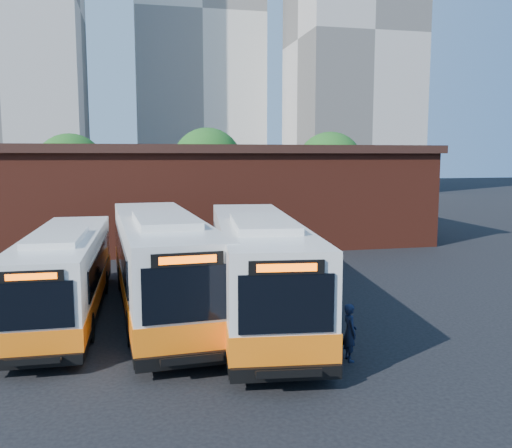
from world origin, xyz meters
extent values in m
plane|color=black|center=(0.00, 0.00, 0.00)|extent=(220.00, 220.00, 0.00)
cube|color=silver|center=(-7.22, 3.48, 1.66)|extent=(2.60, 11.25, 2.66)
cube|color=orange|center=(-7.22, 3.48, 0.89)|extent=(2.65, 11.30, 0.65)
cube|color=black|center=(-7.22, 3.48, 0.42)|extent=(2.64, 11.29, 0.23)
cube|color=black|center=(-7.33, -2.15, 1.91)|extent=(2.03, 0.10, 1.26)
cube|color=black|center=(-7.33, -2.16, 2.69)|extent=(1.59, 0.09, 0.30)
cube|color=#FF5905|center=(-7.33, -2.20, 2.69)|extent=(1.26, 0.04, 0.17)
cube|color=black|center=(-7.33, -2.21, 0.42)|extent=(2.38, 0.18, 0.30)
cube|color=black|center=(-7.33, -2.43, 0.51)|extent=(1.36, 0.38, 0.06)
cube|color=black|center=(-7.34, -2.59, 0.58)|extent=(1.35, 0.06, 0.17)
cube|color=black|center=(-8.42, 3.87, 1.91)|extent=(0.22, 8.74, 0.98)
cube|color=black|center=(-6.00, 3.83, 1.91)|extent=(0.22, 8.74, 0.98)
cube|color=silver|center=(-7.25, 2.08, 3.08)|extent=(1.70, 3.95, 0.21)
cylinder|color=black|center=(-8.36, 0.32, 0.47)|extent=(0.32, 0.94, 0.93)
cylinder|color=black|center=(-6.20, 0.28, 0.47)|extent=(0.32, 0.94, 0.93)
cylinder|color=black|center=(-8.24, 6.49, 0.47)|extent=(0.32, 0.94, 0.93)
cylinder|color=black|center=(-6.08, 6.44, 0.47)|extent=(0.32, 0.94, 0.93)
cube|color=silver|center=(-3.83, 3.48, 1.94)|extent=(3.60, 13.25, 3.11)
cube|color=orange|center=(-3.83, 3.48, 1.04)|extent=(3.66, 13.31, 0.76)
cube|color=black|center=(-3.83, 3.48, 0.49)|extent=(3.65, 13.29, 0.27)
cube|color=black|center=(-3.42, -3.09, 2.24)|extent=(2.37, 0.21, 1.47)
cube|color=black|center=(-3.42, -3.10, 3.14)|extent=(1.86, 0.18, 0.35)
cube|color=#FF5905|center=(-3.42, -3.14, 3.14)|extent=(1.47, 0.11, 0.20)
cube|color=black|center=(-3.42, -3.16, 0.49)|extent=(2.79, 0.33, 0.35)
cube|color=black|center=(-3.40, -3.41, 0.60)|extent=(1.61, 0.51, 0.07)
cube|color=black|center=(-3.39, -3.60, 0.68)|extent=(1.58, 0.14, 0.20)
cube|color=black|center=(-5.28, 3.82, 2.24)|extent=(0.70, 10.20, 1.15)
cube|color=black|center=(-2.44, 4.00, 2.24)|extent=(0.70, 10.20, 1.15)
cube|color=silver|center=(-3.73, 1.84, 3.60)|extent=(2.18, 4.69, 0.24)
cylinder|color=black|center=(-4.86, -0.31, 0.55)|extent=(0.42, 1.11, 1.09)
cylinder|color=black|center=(-2.34, -0.15, 0.55)|extent=(0.42, 1.11, 1.09)
cylinder|color=black|center=(-5.31, 6.88, 0.55)|extent=(0.42, 1.11, 1.09)
cylinder|color=black|center=(-2.79, 7.04, 0.55)|extent=(0.42, 1.11, 1.09)
cube|color=silver|center=(-0.45, 2.02, 1.92)|extent=(4.22, 13.20, 3.08)
cube|color=orange|center=(-0.45, 2.02, 1.03)|extent=(4.28, 13.26, 0.76)
cube|color=black|center=(-0.45, 2.02, 0.49)|extent=(4.27, 13.25, 0.27)
cube|color=black|center=(-1.19, -4.45, 2.22)|extent=(2.34, 0.33, 1.46)
cube|color=black|center=(-1.19, -4.46, 3.11)|extent=(1.83, 0.27, 0.35)
cube|color=#FF5905|center=(-1.20, -4.50, 3.11)|extent=(1.45, 0.19, 0.19)
cube|color=black|center=(-1.20, -4.52, 0.49)|extent=(2.76, 0.46, 0.35)
cube|color=black|center=(-1.23, -4.76, 0.59)|extent=(1.60, 0.59, 0.06)
cube|color=black|center=(-1.25, -4.96, 0.67)|extent=(1.56, 0.22, 0.19)
cube|color=black|center=(-1.80, 2.61, 2.22)|extent=(1.21, 10.06, 1.14)
cube|color=black|center=(1.00, 2.29, 2.22)|extent=(1.21, 10.06, 1.14)
cube|color=silver|center=(-0.63, 0.41, 3.57)|extent=(2.38, 4.72, 0.24)
cylinder|color=black|center=(-2.11, -1.49, 0.54)|extent=(0.47, 1.11, 1.08)
cylinder|color=black|center=(0.37, -1.77, 0.54)|extent=(0.47, 1.11, 1.08)
cylinder|color=black|center=(-1.30, 5.60, 0.54)|extent=(0.47, 1.11, 1.08)
cylinder|color=black|center=(1.19, 5.32, 0.54)|extent=(0.47, 1.11, 1.08)
imported|color=black|center=(1.12, -2.86, 0.82)|extent=(0.41, 0.61, 1.65)
cube|color=#5F2316|center=(0.00, 20.00, 3.00)|extent=(28.00, 12.00, 6.00)
cube|color=black|center=(0.00, 20.00, 6.15)|extent=(28.60, 12.60, 0.50)
cube|color=black|center=(3.00, 13.97, 1.20)|extent=(1.20, 0.08, 2.40)
cylinder|color=#382314|center=(-10.00, 32.00, 1.35)|extent=(0.36, 0.36, 2.70)
sphere|color=#154C18|center=(-10.00, 32.00, 4.65)|extent=(6.00, 6.00, 6.00)
cylinder|color=#382314|center=(2.00, 34.00, 1.48)|extent=(0.36, 0.36, 2.95)
sphere|color=#154C18|center=(2.00, 34.00, 5.08)|extent=(6.56, 6.56, 6.56)
cylinder|color=#382314|center=(13.00, 31.00, 1.40)|extent=(0.36, 0.36, 2.81)
sphere|color=#154C18|center=(13.00, 31.00, 4.84)|extent=(6.24, 6.24, 6.24)
cube|color=beige|center=(-22.00, 72.00, 27.50)|extent=(20.00, 18.00, 55.00)
cube|color=silver|center=(7.00, 86.00, 30.00)|extent=(22.00, 20.00, 60.00)
cube|color=beige|center=(30.00, 68.00, 24.00)|extent=(18.00, 18.00, 48.00)
camera|label=1|loc=(-4.67, -16.67, 5.76)|focal=38.00mm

